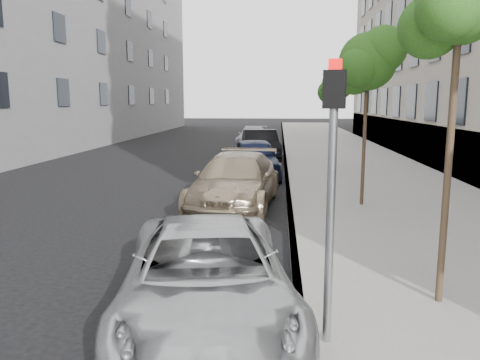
# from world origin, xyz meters

# --- Properties ---
(ground) EXTENTS (160.00, 160.00, 0.00)m
(ground) POSITION_xyz_m (0.00, 0.00, 0.00)
(ground) COLOR black
(ground) RESTS_ON ground
(sidewalk) EXTENTS (6.40, 72.00, 0.14)m
(sidewalk) POSITION_xyz_m (4.30, 24.00, 0.07)
(sidewalk) COLOR gray
(sidewalk) RESTS_ON ground
(curb) EXTENTS (0.15, 72.00, 0.14)m
(curb) POSITION_xyz_m (1.18, 24.00, 0.07)
(curb) COLOR #9E9B93
(curb) RESTS_ON ground
(tree_near) EXTENTS (1.55, 1.35, 4.94)m
(tree_near) POSITION_xyz_m (3.23, 1.50, 4.30)
(tree_near) COLOR #38281C
(tree_near) RESTS_ON sidewalk
(tree_mid) EXTENTS (1.85, 1.65, 4.84)m
(tree_mid) POSITION_xyz_m (3.23, 8.00, 4.07)
(tree_mid) COLOR #38281C
(tree_mid) RESTS_ON sidewalk
(tree_far) EXTENTS (1.65, 1.45, 4.38)m
(tree_far) POSITION_xyz_m (3.23, 14.50, 3.70)
(tree_far) COLOR #38281C
(tree_far) RESTS_ON sidewalk
(signal_pole) EXTENTS (0.28, 0.23, 3.33)m
(signal_pole) POSITION_xyz_m (1.46, 0.20, 2.21)
(signal_pole) COLOR #939699
(signal_pole) RESTS_ON sidewalk
(minivan) EXTENTS (3.02, 5.15, 1.34)m
(minivan) POSITION_xyz_m (-0.10, 0.79, 0.67)
(minivan) COLOR #B6B8BB
(minivan) RESTS_ON ground
(suv) EXTENTS (2.60, 5.45, 1.53)m
(suv) POSITION_xyz_m (-0.36, 7.88, 0.77)
(suv) COLOR tan
(suv) RESTS_ON ground
(sedan_blue) EXTENTS (2.35, 4.74, 1.55)m
(sedan_blue) POSITION_xyz_m (-0.10, 13.40, 0.78)
(sedan_blue) COLOR #0F1533
(sedan_blue) RESTS_ON ground
(sedan_black) EXTENTS (2.29, 4.93, 1.56)m
(sedan_black) POSITION_xyz_m (-0.10, 18.83, 0.78)
(sedan_black) COLOR black
(sedan_black) RESTS_ON ground
(sedan_rear) EXTENTS (2.12, 4.68, 1.33)m
(sedan_rear) POSITION_xyz_m (-0.92, 26.46, 0.67)
(sedan_rear) COLOR #999CA1
(sedan_rear) RESTS_ON ground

